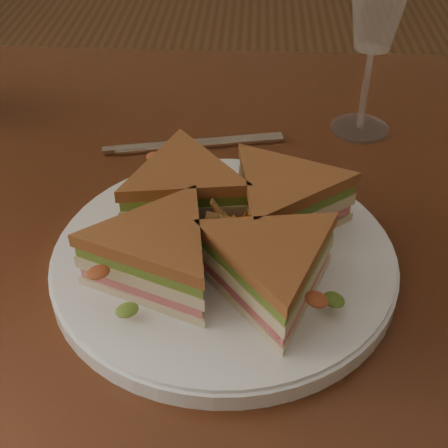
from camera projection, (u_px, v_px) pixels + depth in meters
The scene contains 7 objects.
table at pixel (223, 277), 0.71m from camera, with size 1.20×0.80×0.75m.
plate at pixel (224, 260), 0.57m from camera, with size 0.31×0.31×0.02m, color white.
sandwich_wedges at pixel (224, 228), 0.55m from camera, with size 0.30×0.30×0.06m.
crisps_mound at pixel (224, 232), 0.55m from camera, with size 0.09×0.09×0.05m, color #DE5C1C, non-canonical shape.
spoon at pixel (194, 197), 0.65m from camera, with size 0.16×0.11×0.01m.
knife at pixel (188, 145), 0.74m from camera, with size 0.21×0.06×0.00m.
wine_glass at pixel (378, 4), 0.67m from camera, with size 0.08×0.08×0.22m.
Camera 1 is at (0.03, -0.52, 1.14)m, focal length 50.00 mm.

